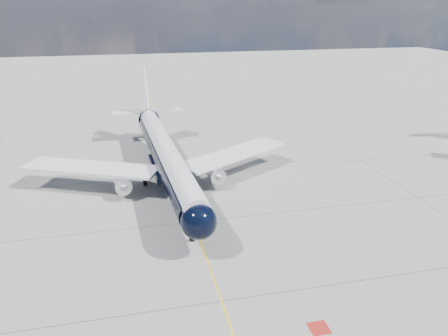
% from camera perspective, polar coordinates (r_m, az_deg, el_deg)
% --- Properties ---
extents(ground, '(320.00, 320.00, 0.00)m').
position_cam_1_polar(ground, '(70.14, -6.62, 0.50)').
color(ground, gray).
rests_on(ground, ground).
extents(taxiway_centerline, '(0.16, 160.00, 0.01)m').
position_cam_1_polar(taxiway_centerline, '(65.49, -6.10, -0.98)').
color(taxiway_centerline, yellow).
rests_on(taxiway_centerline, ground).
extents(red_marking, '(1.60, 1.60, 0.01)m').
position_cam_1_polar(red_marking, '(37.73, 12.29, -19.75)').
color(red_marking, maroon).
rests_on(red_marking, ground).
extents(main_airliner, '(38.94, 47.45, 13.71)m').
position_cam_1_polar(main_airliner, '(61.97, -7.68, 1.85)').
color(main_airliner, black).
rests_on(main_airliner, ground).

